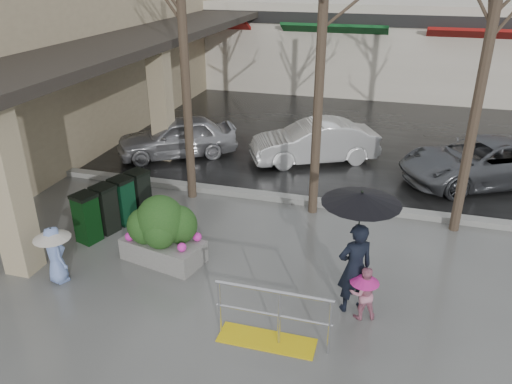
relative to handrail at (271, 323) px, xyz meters
The scene contains 18 objects.
ground 1.85m from the handrail, 138.58° to the left, with size 120.00×120.00×0.00m, color #51514F.
street_asphalt 23.24m from the handrail, 93.36° to the left, with size 120.00×36.00×0.01m, color black.
curb 5.38m from the handrail, 104.66° to the left, with size 120.00×0.30×0.15m, color gray.
near_building 14.32m from the handrail, 138.39° to the left, with size 6.00×18.00×8.00m, color tan.
canopy_slab 11.54m from the handrail, 123.81° to the left, with size 2.80×18.00×0.25m, color #2D2823.
pillar_front 5.48m from the handrail, behind, with size 0.55×0.55×3.50m, color tan.
pillar_back 9.02m from the handrail, 126.15° to the left, with size 0.55×0.55×3.50m, color tan.
storefront_row 19.25m from the handrail, 88.07° to the left, with size 34.00×6.74×4.00m.
handrail is the anchor object (origin of this frame).
tree_mideast 7.28m from the handrail, 56.81° to the left, with size 3.20×3.20×6.50m.
woman 1.98m from the handrail, 46.26° to the left, with size 1.30×1.30×2.32m.
child_pink 1.73m from the handrail, 37.61° to the left, with size 0.58×0.52×0.99m.
child_blue 4.41m from the handrail, behind, with size 0.69×0.69×1.16m.
planter 3.28m from the handrail, 146.74° to the left, with size 1.79×1.16×1.45m.
news_boxes 5.23m from the handrail, 147.79° to the left, with size 1.04×2.05×1.12m.
car_a 9.00m from the handrail, 123.51° to the left, with size 1.49×3.70×1.26m, color #A0A0A5.
car_b 8.25m from the handrail, 95.16° to the left, with size 1.33×3.82×1.26m, color white.
car_c 8.82m from the handrail, 62.93° to the left, with size 2.09×4.53×1.26m, color #55575C.
Camera 1 is at (2.88, -7.37, 5.63)m, focal length 35.00 mm.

